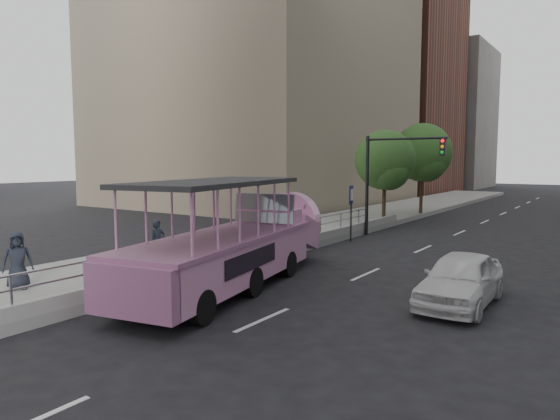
{
  "coord_description": "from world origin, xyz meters",
  "views": [
    {
      "loc": [
        8.14,
        -11.64,
        3.93
      ],
      "look_at": [
        -0.91,
        1.53,
        2.33
      ],
      "focal_mm": 32.0,
      "sensor_mm": 36.0,
      "label": 1
    }
  ],
  "objects_px": {
    "pedestrian_far": "(17,260)",
    "street_tree_near": "(386,162)",
    "duck_boat": "(238,245)",
    "traffic_signal": "(389,169)",
    "car": "(461,279)",
    "pedestrian_near": "(158,243)",
    "parking_sign": "(351,207)",
    "street_tree_far": "(423,155)"
  },
  "relations": [
    {
      "from": "parking_sign",
      "to": "pedestrian_far",
      "type": "bearing_deg",
      "value": -102.6
    },
    {
      "from": "duck_boat",
      "to": "parking_sign",
      "type": "height_order",
      "value": "duck_boat"
    },
    {
      "from": "car",
      "to": "street_tree_far",
      "type": "xyz_separation_m",
      "value": [
        -7.76,
        19.83,
        3.59
      ]
    },
    {
      "from": "street_tree_far",
      "to": "parking_sign",
      "type": "bearing_deg",
      "value": -87.42
    },
    {
      "from": "pedestrian_near",
      "to": "pedestrian_far",
      "type": "height_order",
      "value": "pedestrian_far"
    },
    {
      "from": "parking_sign",
      "to": "street_tree_near",
      "type": "xyz_separation_m",
      "value": [
        -0.74,
        5.93,
        2.11
      ]
    },
    {
      "from": "duck_boat",
      "to": "pedestrian_near",
      "type": "height_order",
      "value": "duck_boat"
    },
    {
      "from": "car",
      "to": "pedestrian_near",
      "type": "bearing_deg",
      "value": -168.12
    },
    {
      "from": "pedestrian_far",
      "to": "traffic_signal",
      "type": "relative_size",
      "value": 0.32
    },
    {
      "from": "duck_boat",
      "to": "pedestrian_near",
      "type": "relative_size",
      "value": 6.48
    },
    {
      "from": "pedestrian_near",
      "to": "street_tree_far",
      "type": "xyz_separation_m",
      "value": [
        1.85,
        21.96,
        3.21
      ]
    },
    {
      "from": "car",
      "to": "pedestrian_far",
      "type": "distance_m",
      "value": 12.34
    },
    {
      "from": "pedestrian_near",
      "to": "pedestrian_far",
      "type": "relative_size",
      "value": 0.98
    },
    {
      "from": "traffic_signal",
      "to": "street_tree_near",
      "type": "bearing_deg",
      "value": 114.98
    },
    {
      "from": "pedestrian_near",
      "to": "parking_sign",
      "type": "distance_m",
      "value": 10.33
    },
    {
      "from": "parking_sign",
      "to": "traffic_signal",
      "type": "bearing_deg",
      "value": 70.99
    },
    {
      "from": "duck_boat",
      "to": "pedestrian_far",
      "type": "distance_m",
      "value": 6.32
    },
    {
      "from": "duck_boat",
      "to": "traffic_signal",
      "type": "distance_m",
      "value": 12.26
    },
    {
      "from": "parking_sign",
      "to": "traffic_signal",
      "type": "xyz_separation_m",
      "value": [
        0.86,
        2.5,
        1.78
      ]
    },
    {
      "from": "car",
      "to": "street_tree_far",
      "type": "relative_size",
      "value": 0.65
    },
    {
      "from": "pedestrian_far",
      "to": "street_tree_near",
      "type": "distance_m",
      "value": 20.69
    },
    {
      "from": "traffic_signal",
      "to": "parking_sign",
      "type": "bearing_deg",
      "value": -109.01
    },
    {
      "from": "car",
      "to": "street_tree_far",
      "type": "bearing_deg",
      "value": 110.76
    },
    {
      "from": "duck_boat",
      "to": "traffic_signal",
      "type": "relative_size",
      "value": 2.0
    },
    {
      "from": "pedestrian_far",
      "to": "parking_sign",
      "type": "height_order",
      "value": "parking_sign"
    },
    {
      "from": "pedestrian_near",
      "to": "street_tree_near",
      "type": "bearing_deg",
      "value": -0.08
    },
    {
      "from": "duck_boat",
      "to": "street_tree_near",
      "type": "xyz_separation_m",
      "value": [
        -1.51,
        15.48,
        2.57
      ]
    },
    {
      "from": "car",
      "to": "street_tree_near",
      "type": "height_order",
      "value": "street_tree_near"
    },
    {
      "from": "pedestrian_near",
      "to": "pedestrian_far",
      "type": "bearing_deg",
      "value": 175.07
    },
    {
      "from": "parking_sign",
      "to": "street_tree_far",
      "type": "bearing_deg",
      "value": 92.58
    },
    {
      "from": "pedestrian_near",
      "to": "parking_sign",
      "type": "bearing_deg",
      "value": -7.56
    },
    {
      "from": "car",
      "to": "traffic_signal",
      "type": "xyz_separation_m",
      "value": [
        -6.37,
        10.4,
        2.78
      ]
    },
    {
      "from": "duck_boat",
      "to": "pedestrian_far",
      "type": "height_order",
      "value": "duck_boat"
    },
    {
      "from": "duck_boat",
      "to": "traffic_signal",
      "type": "bearing_deg",
      "value": 89.6
    },
    {
      "from": "pedestrian_far",
      "to": "street_tree_far",
      "type": "distance_m",
      "value": 26.69
    },
    {
      "from": "street_tree_near",
      "to": "street_tree_far",
      "type": "distance_m",
      "value": 6.02
    },
    {
      "from": "pedestrian_far",
      "to": "street_tree_far",
      "type": "relative_size",
      "value": 0.25
    },
    {
      "from": "pedestrian_far",
      "to": "parking_sign",
      "type": "distance_m",
      "value": 14.81
    },
    {
      "from": "car",
      "to": "traffic_signal",
      "type": "relative_size",
      "value": 0.81
    },
    {
      "from": "duck_boat",
      "to": "pedestrian_far",
      "type": "bearing_deg",
      "value": -129.35
    },
    {
      "from": "pedestrian_near",
      "to": "street_tree_far",
      "type": "relative_size",
      "value": 0.25
    },
    {
      "from": "pedestrian_near",
      "to": "street_tree_near",
      "type": "height_order",
      "value": "street_tree_near"
    }
  ]
}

